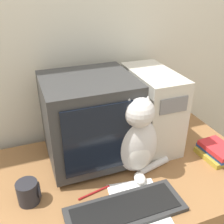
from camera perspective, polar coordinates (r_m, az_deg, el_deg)
wall_back at (r=1.44m, az=-4.04°, el=15.08°), size 7.00×0.05×2.50m
desk at (r=1.56m, az=2.32°, el=-22.71°), size 1.30×0.76×0.73m
crt_monitor at (r=1.25m, az=-4.90°, el=-1.68°), size 0.41×0.38×0.43m
computer_tower at (r=1.40m, az=8.54°, el=0.70°), size 0.20×0.39×0.41m
keyboard at (r=1.11m, az=2.94°, el=-20.43°), size 0.48×0.18×0.02m
cat at (r=1.19m, az=5.41°, el=-5.99°), size 0.29×0.22×0.40m
book_stack at (r=1.46m, az=21.92°, el=-7.97°), size 0.16×0.19×0.07m
pen at (r=1.18m, az=-3.88°, el=-17.07°), size 0.15×0.04×0.01m
paper_sheet at (r=1.14m, az=5.90°, el=-19.82°), size 0.25×0.32×0.00m
mug at (r=1.17m, az=-17.68°, el=-16.31°), size 0.09×0.09×0.10m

